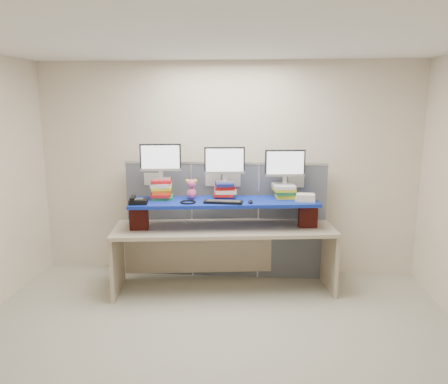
# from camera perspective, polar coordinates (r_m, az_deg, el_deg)

# --- Properties ---
(room) EXTENTS (5.00, 4.00, 2.80)m
(room) POSITION_cam_1_polar(r_m,az_deg,el_deg) (3.83, -1.94, -1.45)
(room) COLOR beige
(room) RESTS_ON ground
(cubicle_partition) EXTENTS (2.60, 0.06, 1.53)m
(cubicle_partition) POSITION_cam_1_polar(r_m,az_deg,el_deg) (5.70, 0.14, -3.64)
(cubicle_partition) COLOR #51555F
(cubicle_partition) RESTS_ON ground
(desk) EXTENTS (2.71, 1.10, 0.80)m
(desk) POSITION_cam_1_polar(r_m,az_deg,el_deg) (5.31, 0.00, -6.25)
(desk) COLOR tan
(desk) RESTS_ON ground
(brick_pier_left) EXTENTS (0.23, 0.14, 0.29)m
(brick_pier_left) POSITION_cam_1_polar(r_m,az_deg,el_deg) (5.23, -11.05, -3.28)
(brick_pier_left) COLOR maroon
(brick_pier_left) RESTS_ON desk
(brick_pier_right) EXTENTS (0.23, 0.14, 0.29)m
(brick_pier_right) POSITION_cam_1_polar(r_m,az_deg,el_deg) (5.33, 10.90, -3.01)
(brick_pier_right) COLOR maroon
(brick_pier_right) RESTS_ON desk
(blue_board) EXTENTS (2.27, 0.84, 0.04)m
(blue_board) POSITION_cam_1_polar(r_m,az_deg,el_deg) (5.19, 0.00, -1.30)
(blue_board) COLOR navy
(blue_board) RESTS_ON brick_pier_left
(book_stack_left) EXTENTS (0.29, 0.32, 0.24)m
(book_stack_left) POSITION_cam_1_polar(r_m,az_deg,el_deg) (5.30, -8.15, 0.40)
(book_stack_left) COLOR #1F7635
(book_stack_left) RESTS_ON blue_board
(book_stack_center) EXTENTS (0.30, 0.34, 0.20)m
(book_stack_center) POSITION_cam_1_polar(r_m,az_deg,el_deg) (5.28, 0.07, 0.24)
(book_stack_center) COLOR navy
(book_stack_center) RESTS_ON blue_board
(book_stack_right) EXTENTS (0.30, 0.34, 0.16)m
(book_stack_right) POSITION_cam_1_polar(r_m,az_deg,el_deg) (5.37, 7.85, 0.17)
(book_stack_right) COLOR yellow
(book_stack_right) RESTS_ON blue_board
(monitor_left) EXTENTS (0.49, 0.16, 0.42)m
(monitor_left) POSITION_cam_1_polar(r_m,az_deg,el_deg) (5.24, -8.29, 4.26)
(monitor_left) COLOR #B0B0B6
(monitor_left) RESTS_ON book_stack_left
(monitor_center) EXTENTS (0.49, 0.16, 0.42)m
(monitor_center) POSITION_cam_1_polar(r_m,az_deg,el_deg) (5.23, 0.07, 3.91)
(monitor_center) COLOR #B0B0B6
(monitor_center) RESTS_ON book_stack_center
(monitor_right) EXTENTS (0.49, 0.16, 0.42)m
(monitor_right) POSITION_cam_1_polar(r_m,az_deg,el_deg) (5.32, 7.97, 3.53)
(monitor_right) COLOR #B0B0B6
(monitor_right) RESTS_ON book_stack_right
(keyboard) EXTENTS (0.46, 0.18, 0.03)m
(keyboard) POSITION_cam_1_polar(r_m,az_deg,el_deg) (5.04, -0.09, -1.29)
(keyboard) COLOR black
(keyboard) RESTS_ON blue_board
(mouse) EXTENTS (0.07, 0.11, 0.03)m
(mouse) POSITION_cam_1_polar(r_m,az_deg,el_deg) (5.04, 3.49, -1.29)
(mouse) COLOR black
(mouse) RESTS_ON blue_board
(desk_phone) EXTENTS (0.23, 0.22, 0.09)m
(desk_phone) POSITION_cam_1_polar(r_m,az_deg,el_deg) (5.10, -11.20, -1.14)
(desk_phone) COLOR black
(desk_phone) RESTS_ON blue_board
(headset) EXTENTS (0.22, 0.22, 0.02)m
(headset) POSITION_cam_1_polar(r_m,az_deg,el_deg) (5.07, -4.71, -1.31)
(headset) COLOR black
(headset) RESTS_ON blue_board
(plush_toy) EXTENTS (0.14, 0.11, 0.24)m
(plush_toy) POSITION_cam_1_polar(r_m,az_deg,el_deg) (5.25, -4.27, 0.42)
(plush_toy) COLOR #DD5488
(plush_toy) RESTS_ON blue_board
(binder_stack) EXTENTS (0.25, 0.20, 0.08)m
(binder_stack) POSITION_cam_1_polar(r_m,az_deg,el_deg) (5.23, 10.59, -0.72)
(binder_stack) COLOR beige
(binder_stack) RESTS_ON blue_board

